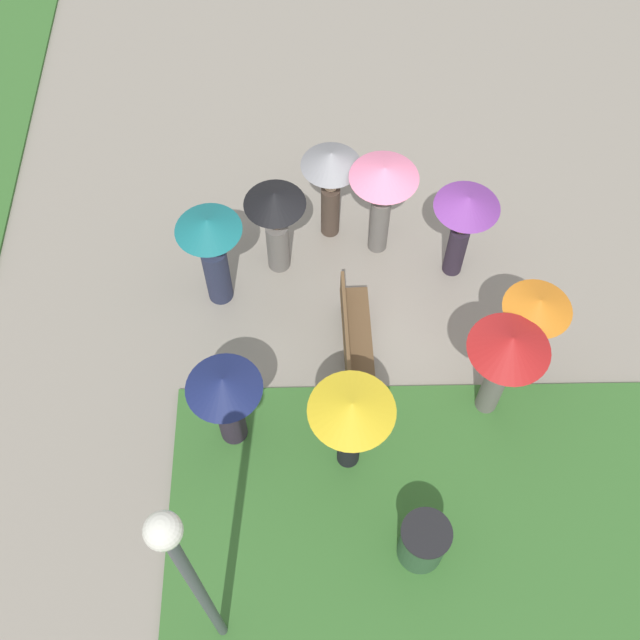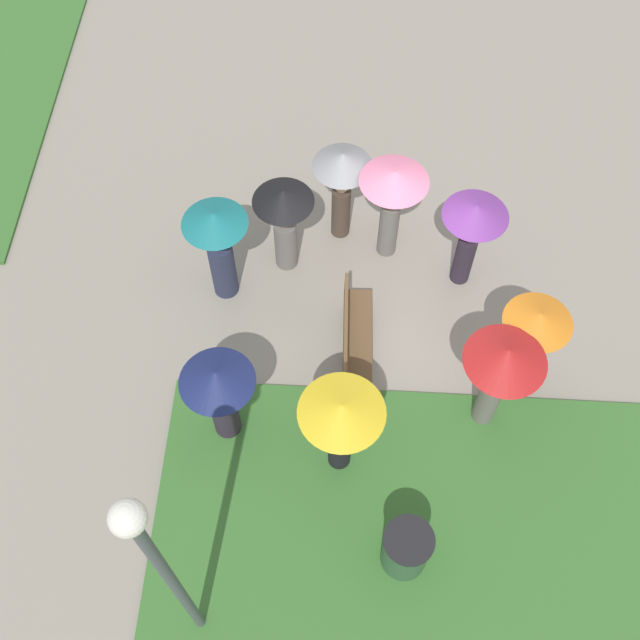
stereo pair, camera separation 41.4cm
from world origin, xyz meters
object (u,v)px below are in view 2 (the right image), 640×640
Objects in this scene: crowd_person_yellow at (341,420)px; crowd_person_red at (502,368)px; lamp_post at (161,566)px; crowd_person_purple at (472,227)px; crowd_person_navy at (220,391)px; crowd_person_pink at (392,195)px; crowd_person_black at (284,215)px; trash_bin at (406,550)px; crowd_person_orange at (531,337)px; crowd_person_teal at (218,242)px; park_bench at (353,343)px; crowd_person_grey at (342,177)px.

crowd_person_yellow is 0.93× the size of crowd_person_red.
crowd_person_yellow is at bearing -36.02° from lamp_post.
lamp_post is 2.32× the size of crowd_person_red.
crowd_person_purple is 4.37m from crowd_person_navy.
crowd_person_pink is (3.66, -0.60, -0.02)m from crowd_person_yellow.
crowd_person_red reaches higher than crowd_person_pink.
crowd_person_black is (0.14, 2.76, -0.08)m from crowd_person_purple.
trash_bin is 0.51× the size of crowd_person_orange.
lamp_post is 2.46× the size of crowd_person_pink.
crowd_person_pink is 0.94× the size of crowd_person_red.
crowd_person_navy is at bearing 55.39° from trash_bin.
crowd_person_red reaches higher than crowd_person_navy.
crowd_person_red is (-0.64, 0.48, 0.29)m from crowd_person_orange.
crowd_person_orange is (-1.33, -4.39, 0.01)m from crowd_person_teal.
crowd_person_red is (-0.83, -1.90, 1.06)m from park_bench.
crowd_person_pink is 0.99× the size of crowd_person_teal.
crowd_person_orange is at bearing 38.81° from crowd_person_pink.
crowd_person_pink reaches higher than crowd_person_grey.
crowd_person_yellow reaches higher than trash_bin.
crowd_person_yellow is at bearing -86.14° from crowd_person_navy.
crowd_person_grey reaches higher than park_bench.
crowd_person_grey is (6.23, -1.48, -1.61)m from lamp_post.
crowd_person_orange is (2.73, -1.60, 0.77)m from trash_bin.
crowd_person_grey is at bearing 40.46° from crowd_person_black.
lamp_post is at bearing 97.96° from crowd_person_grey.
trash_bin is 0.50× the size of crowd_person_pink.
park_bench is 1.08× the size of crowd_person_navy.
crowd_person_pink is (5.91, -2.24, -1.59)m from lamp_post.
crowd_person_red is at bearing 24.79° from crowd_person_pink.
crowd_person_teal is (-0.43, 3.66, -0.06)m from crowd_person_purple.
crowd_person_red is at bearing -115.27° from park_bench.
crowd_person_black is at bearing 22.07° from trash_bin.
crowd_person_grey is at bearing -3.81° from crowd_person_navy.
crowd_person_red is (3.03, -3.65, -1.43)m from lamp_post.
crowd_person_pink is at bearing -20.73° from lamp_post.
crowd_person_yellow is 0.98× the size of crowd_person_pink.
crowd_person_pink reaches higher than crowd_person_purple.
crowd_person_black is at bearing -79.48° from crowd_person_pink.
trash_bin is at bearing 122.52° from crowd_person_grey.
crowd_person_purple reaches higher than crowd_person_navy.
crowd_person_orange reaches higher than trash_bin.
crowd_person_teal reaches higher than crowd_person_grey.
crowd_person_pink is 3.21m from crowd_person_red.
crowd_person_navy is 0.99× the size of crowd_person_black.
crowd_person_yellow is at bearing 138.95° from crowd_person_purple.
crowd_person_yellow is 3.99m from crowd_person_grey.
crowd_person_purple is (1.57, -1.65, 0.82)m from park_bench.
crowd_person_purple is at bearing 49.19° from crowd_person_orange.
crowd_person_yellow is 1.65m from crowd_person_navy.
lamp_post is at bearing 153.99° from park_bench.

